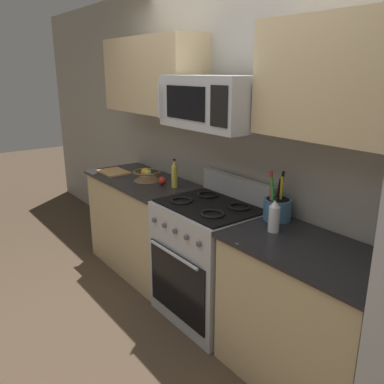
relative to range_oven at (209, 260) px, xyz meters
The scene contains 14 objects.
ground_plane 0.83m from the range_oven, 90.00° to the right, with size 16.00×16.00×0.00m, color #473828.
wall_back 0.91m from the range_oven, 90.00° to the left, with size 8.00×0.10×2.60m, color #9E998E.
counter_left 1.00m from the range_oven, behind, with size 1.23×0.61×0.91m.
range_oven is the anchor object (origin of this frame).
counter_right 0.90m from the range_oven, ahead, with size 1.02×0.61×0.91m.
microwave 1.19m from the range_oven, 90.02° to the left, with size 0.78×0.44×0.35m.
upper_cabinets_left 1.70m from the range_oven, behind, with size 1.22×0.34×0.64m.
upper_cabinets_right 1.64m from the range_oven, ahead, with size 1.01×0.34×0.64m.
utensil_crock 0.73m from the range_oven, 21.88° to the left, with size 0.19×0.19×0.33m.
fruit_basket 1.03m from the range_oven, behind, with size 0.25×0.25×0.11m.
apple_loose 0.85m from the range_oven, behind, with size 0.07×0.07×0.07m, color red.
cutting_board 1.43m from the range_oven, behind, with size 0.30×0.23×0.02m, color tan.
bottle_vinegar 0.81m from the range_oven, ahead, with size 0.07×0.07×0.22m.
bottle_oil 0.80m from the range_oven, behind, with size 0.05×0.05×0.25m.
Camera 1 is at (2.15, -1.11, 1.87)m, focal length 37.50 mm.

